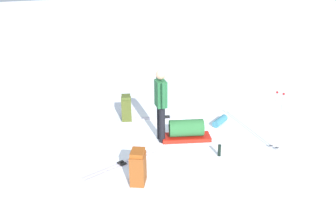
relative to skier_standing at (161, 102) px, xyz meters
name	(u,v)px	position (x,y,z in m)	size (l,w,h in m)	color
ground_plane	(168,138)	(-0.02, 0.20, -0.95)	(80.00, 80.00, 0.00)	white
skier_standing	(161,102)	(0.00, 0.00, 0.00)	(0.56, 0.29, 1.70)	black
ski_pair_near	(122,164)	(0.61, -1.25, -0.94)	(0.54, 1.79, 0.05)	silver
ski_pair_far	(167,118)	(-1.07, 0.77, -0.94)	(0.91, 1.63, 0.05)	silver
backpack_large_dark	(126,108)	(-1.53, -0.21, -0.63)	(0.44, 0.38, 0.67)	#424B1D
backpack_bright	(138,167)	(1.37, -1.23, -0.62)	(0.46, 0.43, 0.67)	brown
ski_poles_planted_near	(277,118)	(1.64, 1.97, -0.21)	(0.21, 0.11, 1.34)	#AFB2C5
gear_sled	(186,130)	(0.26, 0.53, -0.73)	(0.87, 1.22, 0.49)	red
sleeping_mat_rolled	(220,121)	(-0.05, 1.75, -0.86)	(0.18, 0.18, 0.55)	teal
thermos_bottle	(219,150)	(1.29, 0.72, -0.82)	(0.07, 0.07, 0.26)	black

